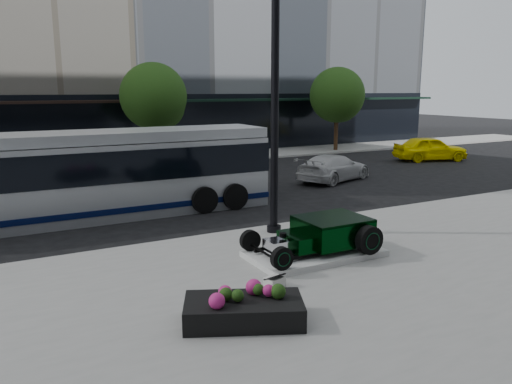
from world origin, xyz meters
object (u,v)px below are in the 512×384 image
hot_rod (326,233)px  lamppost (275,113)px  white_sedan (334,168)px  flower_planter (244,309)px  transit_bus (97,174)px  yellow_taxi (430,148)px

hot_rod → lamppost: lamppost is taller
lamppost → white_sedan: (7.14, 6.52, -3.00)m
lamppost → hot_rod: bearing=-87.4°
flower_planter → white_sedan: bearing=47.0°
flower_planter → white_sedan: size_ratio=0.55×
white_sedan → hot_rod: bearing=122.1°
lamppost → transit_bus: lamppost is taller
lamppost → white_sedan: 10.13m
hot_rod → lamppost: bearing=92.6°
flower_planter → lamppost: bearing=54.4°
hot_rod → flower_planter: bearing=-145.9°
transit_bus → white_sedan: size_ratio=2.76×
flower_planter → hot_rod: bearing=34.1°
lamppost → white_sedan: bearing=42.4°
flower_planter → yellow_taxi: 24.52m
transit_bus → white_sedan: bearing=8.5°
lamppost → flower_planter: 6.82m
white_sedan → flower_planter: bearing=117.2°
lamppost → transit_bus: 6.74m
yellow_taxi → white_sedan: bearing=124.9°
white_sedan → lamppost: bearing=112.6°
yellow_taxi → transit_bus: bearing=120.6°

